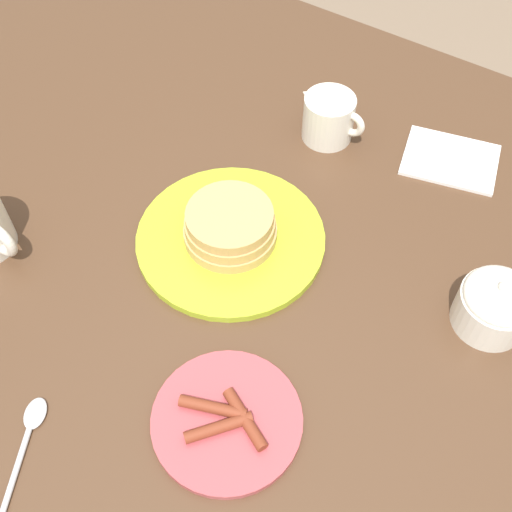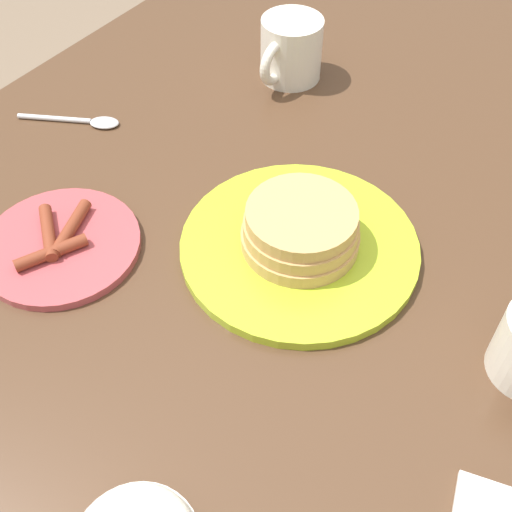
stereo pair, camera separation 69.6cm
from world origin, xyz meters
name	(u,v)px [view 2 (the right image)]	position (x,y,z in m)	size (l,w,h in m)	color
ground_plane	(294,501)	(0.00, 0.00, 0.00)	(8.00, 8.00, 0.00)	#7A6651
dining_table	(318,306)	(0.00, 0.00, 0.65)	(1.45, 1.08, 0.75)	#4C3321
pancake_plate	(300,238)	(0.02, -0.02, 0.77)	(0.26, 0.26, 0.06)	#AAC628
side_plate_bacon	(60,244)	(0.16, -0.24, 0.76)	(0.18, 0.18, 0.02)	#B2474C
coffee_mug	(290,49)	(-0.27, -0.21, 0.79)	(0.12, 0.09, 0.09)	silver
spoon	(86,121)	(-0.02, -0.38, 0.75)	(0.08, 0.13, 0.01)	silver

